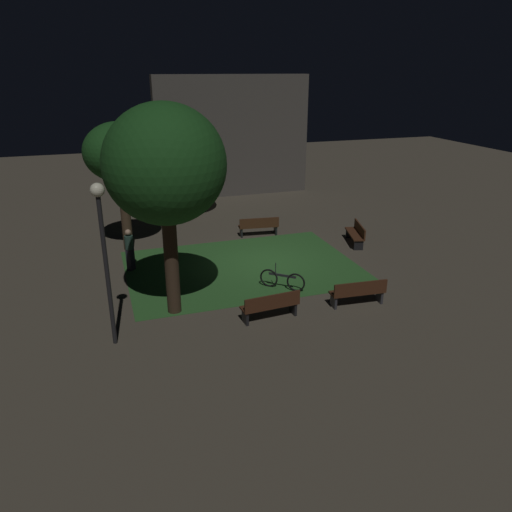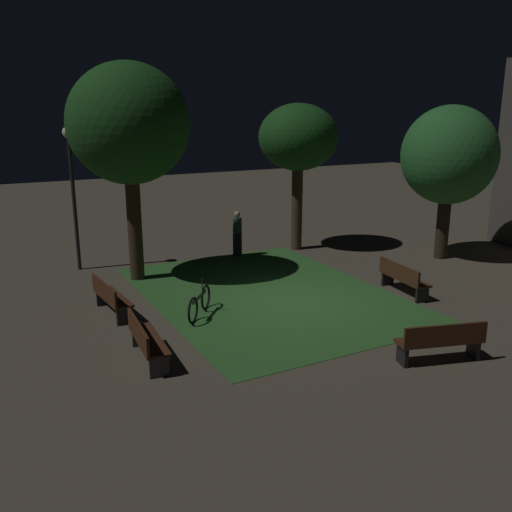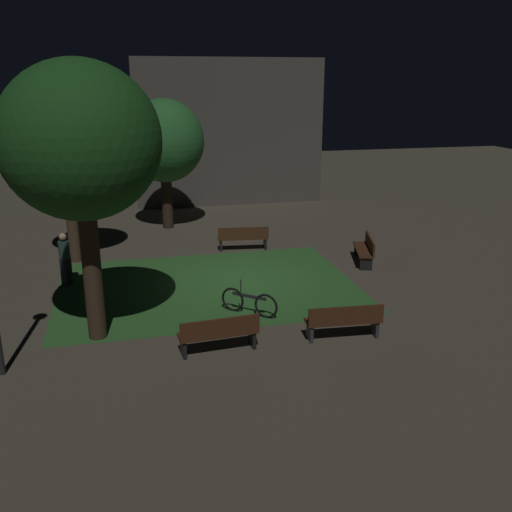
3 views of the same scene
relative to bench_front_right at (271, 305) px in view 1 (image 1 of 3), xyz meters
name	(u,v)px [view 1 (image 1 of 3)]	position (x,y,z in m)	size (l,w,h in m)	color
ground_plane	(268,262)	(1.49, 4.44, -0.48)	(60.00, 60.00, 0.00)	#4C4438
grass_lawn	(242,267)	(0.39, 4.27, -0.48)	(8.66, 6.28, 0.01)	#2D6028
bench_front_right	(271,305)	(0.00, 0.00, 0.00)	(1.83, 0.62, 0.88)	#422314
bench_back_row	(358,292)	(2.98, 0.00, 0.00)	(1.83, 0.61, 0.88)	#422314
bench_corner	(259,226)	(2.19, 7.62, 0.00)	(1.84, 0.69, 0.88)	#422314
bench_path_side	(356,233)	(5.87, 5.30, 0.00)	(0.96, 1.86, 0.88)	#422314
tree_tall_center	(188,148)	(-0.15, 11.53, 3.03)	(3.16, 3.16, 5.18)	#2D2116
tree_lawn_side	(165,166)	(-2.69, 1.46, 4.10)	(3.50, 3.50, 6.35)	#38281C
tree_left_canopy	(120,154)	(-3.58, 7.74, 3.53)	(2.82, 2.82, 5.25)	#423021
lamp_post_plaza_west	(103,238)	(-4.58, 0.09, 2.60)	(0.36, 0.36, 4.53)	black
bicycle	(282,280)	(1.13, 1.95, -0.14)	(1.28, 1.12, 0.93)	black
pedestrian	(130,249)	(-3.68, 5.36, 0.37)	(0.33, 0.34, 1.61)	black
building_wall_backdrop	(233,137)	(3.28, 15.56, 2.94)	(9.01, 0.80, 6.84)	#4C4742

